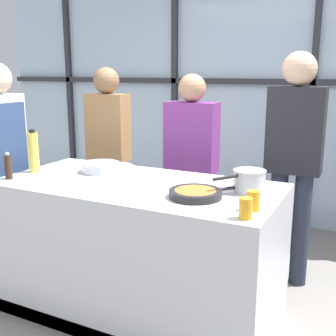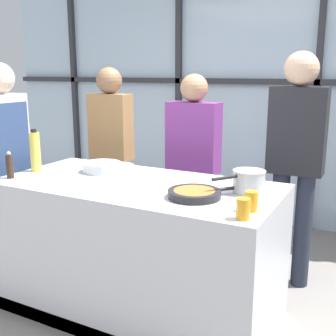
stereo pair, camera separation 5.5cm
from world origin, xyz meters
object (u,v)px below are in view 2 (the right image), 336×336
(spectator_center_left, at_px, (193,159))
(spectator_center_right, at_px, (296,154))
(chef, at_px, (6,155))
(juice_glass_far, at_px, (251,201))
(juice_glass_near, at_px, (243,209))
(spectator_far_left, at_px, (111,145))
(pepper_grinder, at_px, (10,166))
(white_plate, at_px, (117,166))
(saucepan, at_px, (249,181))
(oil_bottle, at_px, (35,151))
(mixing_bowl, at_px, (102,167))
(frying_pan, at_px, (195,193))

(spectator_center_left, height_order, spectator_center_right, spectator_center_right)
(chef, bearing_deg, juice_glass_far, 83.67)
(spectator_center_right, distance_m, juice_glass_far, 1.11)
(juice_glass_near, bearing_deg, spectator_far_left, 143.19)
(juice_glass_near, bearing_deg, spectator_center_left, 123.64)
(spectator_center_right, xyz_separation_m, juice_glass_near, (-0.01, -1.25, -0.06))
(spectator_center_left, relative_size, pepper_grinder, 8.71)
(white_plate, xyz_separation_m, juice_glass_near, (1.22, -0.68, 0.05))
(saucepan, distance_m, pepper_grinder, 1.61)
(oil_bottle, bearing_deg, juice_glass_far, -5.18)
(oil_bottle, xyz_separation_m, juice_glass_near, (1.66, -0.29, -0.09))
(mixing_bowl, xyz_separation_m, pepper_grinder, (-0.44, -0.45, 0.05))
(chef, height_order, pepper_grinder, chef)
(mixing_bowl, distance_m, juice_glass_far, 1.28)
(spectator_far_left, xyz_separation_m, juice_glass_far, (1.67, -1.11, 0.01))
(juice_glass_far, bearing_deg, spectator_far_left, 146.39)
(mixing_bowl, bearing_deg, spectator_center_left, 61.88)
(chef, relative_size, juice_glass_far, 15.87)
(saucepan, bearing_deg, juice_glass_far, -70.67)
(spectator_far_left, distance_m, spectator_center_left, 0.84)
(juice_glass_near, bearing_deg, frying_pan, 147.49)
(frying_pan, xyz_separation_m, pepper_grinder, (-1.31, -0.17, 0.06))
(spectator_far_left, relative_size, frying_pan, 3.65)
(spectator_far_left, height_order, juice_glass_far, spectator_far_left)
(white_plate, distance_m, oil_bottle, 0.61)
(oil_bottle, bearing_deg, mixing_bowl, 26.28)
(spectator_center_left, bearing_deg, frying_pan, 114.80)
(pepper_grinder, bearing_deg, oil_bottle, 87.55)
(spectator_far_left, bearing_deg, spectator_center_right, -180.00)
(spectator_center_right, xyz_separation_m, saucepan, (-0.12, -0.78, -0.04))
(spectator_center_left, height_order, oil_bottle, spectator_center_left)
(frying_pan, height_order, juice_glass_near, juice_glass_near)
(spectator_center_left, relative_size, frying_pan, 3.53)
(spectator_far_left, bearing_deg, juice_glass_far, 146.39)
(frying_pan, relative_size, juice_glass_far, 4.26)
(spectator_far_left, relative_size, pepper_grinder, 9.00)
(spectator_far_left, distance_m, spectator_center_right, 1.68)
(white_plate, bearing_deg, juice_glass_far, -23.91)
(spectator_far_left, distance_m, saucepan, 1.74)
(pepper_grinder, bearing_deg, saucepan, 14.92)
(spectator_center_right, bearing_deg, oil_bottle, 29.87)
(spectator_center_right, relative_size, pepper_grinder, 9.57)
(spectator_center_right, distance_m, juice_glass_near, 1.25)
(spectator_center_right, relative_size, frying_pan, 3.88)
(white_plate, bearing_deg, spectator_center_right, 24.96)
(mixing_bowl, bearing_deg, juice_glass_far, -16.52)
(oil_bottle, bearing_deg, white_plate, 41.15)
(chef, distance_m, white_plate, 0.90)
(white_plate, distance_m, pepper_grinder, 0.78)
(saucepan, xyz_separation_m, pepper_grinder, (-1.56, -0.41, 0.01))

